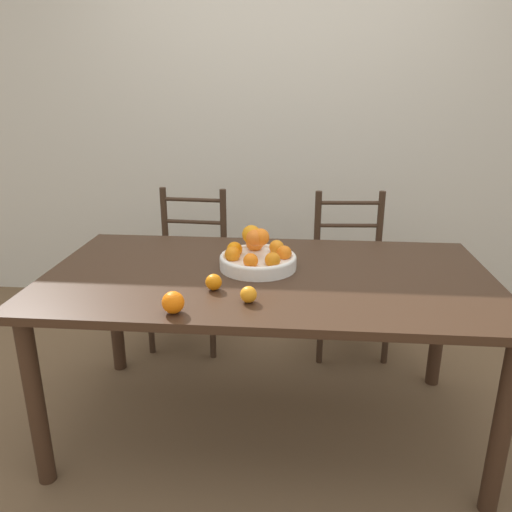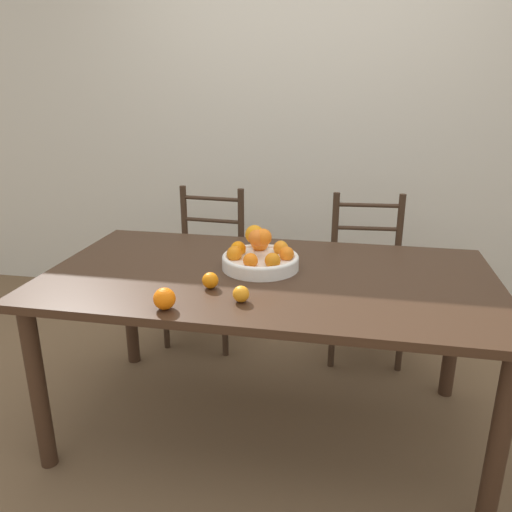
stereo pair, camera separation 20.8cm
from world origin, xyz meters
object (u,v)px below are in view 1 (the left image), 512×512
object	(u,v)px
fruit_bowl	(257,256)
chair_left	(190,271)
orange_loose_0	(248,294)
chair_right	(350,276)
orange_loose_2	(173,302)
orange_loose_1	(214,282)

from	to	relation	value
fruit_bowl	chair_left	size ratio (longest dim) A/B	0.36
orange_loose_0	chair_right	distance (m)	1.30
orange_loose_0	chair_left	world-z (taller)	chair_left
orange_loose_2	chair_left	world-z (taller)	chair_left
fruit_bowl	orange_loose_0	xyz separation A→B (m)	(-0.00, -0.37, -0.02)
fruit_bowl	orange_loose_1	size ratio (longest dim) A/B	5.17
fruit_bowl	orange_loose_0	size ratio (longest dim) A/B	5.39
fruit_bowl	orange_loose_0	bearing A→B (deg)	-90.23
orange_loose_0	fruit_bowl	bearing A→B (deg)	89.77
chair_right	chair_left	bearing A→B (deg)	175.64
fruit_bowl	orange_loose_2	bearing A→B (deg)	-117.74
chair_left	orange_loose_1	bearing A→B (deg)	-68.61
fruit_bowl	orange_loose_1	xyz separation A→B (m)	(-0.15, -0.27, -0.02)
orange_loose_1	chair_right	world-z (taller)	chair_right
fruit_bowl	chair_left	world-z (taller)	fruit_bowl
orange_loose_2	chair_left	xyz separation A→B (m)	(-0.23, 1.26, -0.36)
orange_loose_2	chair_right	xyz separation A→B (m)	(0.75, 1.26, -0.36)
orange_loose_0	chair_right	xyz separation A→B (m)	(0.49, 1.15, -0.35)
orange_loose_1	chair_left	world-z (taller)	chair_left
fruit_bowl	chair_right	distance (m)	0.99
fruit_bowl	orange_loose_2	distance (m)	0.55
orange_loose_1	orange_loose_2	size ratio (longest dim) A/B	0.81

